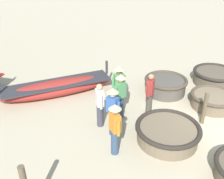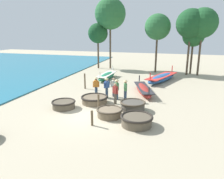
{
  "view_description": "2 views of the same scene",
  "coord_description": "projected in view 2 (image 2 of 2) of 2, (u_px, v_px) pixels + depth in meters",
  "views": [
    {
      "loc": [
        -6.93,
        4.43,
        5.29
      ],
      "look_at": [
        0.87,
        3.88,
        1.05
      ],
      "focal_mm": 42.0,
      "sensor_mm": 36.0,
      "label": 1
    },
    {
      "loc": [
        4.9,
        -12.32,
        5.33
      ],
      "look_at": [
        0.61,
        2.74,
        1.04
      ],
      "focal_mm": 35.0,
      "sensor_mm": 36.0,
      "label": 2
    }
  ],
  "objects": [
    {
      "name": "coracle_tilted",
      "position": [
        137.0,
        120.0,
        12.5
      ],
      "size": [
        1.89,
        1.89,
        0.61
      ],
      "color": "brown",
      "rests_on": "ground"
    },
    {
      "name": "coracle_beside_post",
      "position": [
        64.0,
        104.0,
        15.29
      ],
      "size": [
        1.67,
        1.67,
        0.54
      ],
      "color": "brown",
      "rests_on": "ground"
    },
    {
      "name": "long_boat_blue_hull",
      "position": [
        162.0,
        78.0,
        23.27
      ],
      "size": [
        3.29,
        5.99,
        1.34
      ],
      "color": "#285693",
      "rests_on": "ground"
    },
    {
      "name": "fisherman_hauling",
      "position": [
        115.0,
        93.0,
        16.04
      ],
      "size": [
        0.49,
        0.35,
        1.57
      ],
      "color": "#4C473D",
      "rests_on": "ground"
    },
    {
      "name": "fisherman_by_coracle",
      "position": [
        117.0,
        88.0,
        17.02
      ],
      "size": [
        0.38,
        0.45,
        1.67
      ],
      "color": "#2D425B",
      "rests_on": "ground"
    },
    {
      "name": "long_boat_red_hull",
      "position": [
        143.0,
        90.0,
        18.91
      ],
      "size": [
        2.42,
        4.73,
        1.14
      ],
      "color": "maroon",
      "rests_on": "ground"
    },
    {
      "name": "fisherman_with_hat",
      "position": [
        114.0,
        87.0,
        17.83
      ],
      "size": [
        0.52,
        0.28,
        1.57
      ],
      "color": "#383842",
      "rests_on": "ground"
    },
    {
      "name": "mooring_post_shoreline",
      "position": [
        85.0,
        81.0,
        20.27
      ],
      "size": [
        0.14,
        0.14,
        1.45
      ],
      "primitive_type": "cylinder",
      "color": "brown",
      "rests_on": "ground"
    },
    {
      "name": "fisherman_standing_left",
      "position": [
        125.0,
        88.0,
        16.83
      ],
      "size": [
        0.36,
        0.51,
        1.67
      ],
      "color": "#2D425B",
      "rests_on": "ground"
    },
    {
      "name": "tree_center",
      "position": [
        191.0,
        24.0,
        25.13
      ],
      "size": [
        3.39,
        3.39,
        7.72
      ],
      "color": "#4C3D2D",
      "rests_on": "ground"
    },
    {
      "name": "tree_leftmost",
      "position": [
        98.0,
        33.0,
        30.15
      ],
      "size": [
        2.74,
        2.74,
        6.24
      ],
      "color": "#4C3D2D",
      "rests_on": "ground"
    },
    {
      "name": "tree_rightmost",
      "position": [
        110.0,
        14.0,
        29.28
      ],
      "size": [
        4.17,
        4.17,
        9.5
      ],
      "color": "#4C3D2D",
      "rests_on": "ground"
    },
    {
      "name": "coracle_weathered",
      "position": [
        109.0,
        112.0,
        13.81
      ],
      "size": [
        1.67,
        1.67,
        0.54
      ],
      "color": "brown",
      "rests_on": "ground"
    },
    {
      "name": "coracle_far_right",
      "position": [
        133.0,
        106.0,
        14.86
      ],
      "size": [
        1.75,
        1.75,
        0.64
      ],
      "color": "#4C473F",
      "rests_on": "ground"
    },
    {
      "name": "fisherman_standing_right",
      "position": [
        107.0,
        86.0,
        17.57
      ],
      "size": [
        0.39,
        0.42,
        1.67
      ],
      "color": "#2D425B",
      "rests_on": "ground"
    },
    {
      "name": "fisherman_crouching",
      "position": [
        96.0,
        85.0,
        17.82
      ],
      "size": [
        0.5,
        0.36,
        1.67
      ],
      "color": "#2D425B",
      "rests_on": "ground"
    },
    {
      "name": "mooring_post_inland",
      "position": [
        99.0,
        103.0,
        14.69
      ],
      "size": [
        0.14,
        0.14,
        1.19
      ],
      "primitive_type": "cylinder",
      "color": "brown",
      "rests_on": "ground"
    },
    {
      "name": "long_boat_green_hull",
      "position": [
        107.0,
        76.0,
        24.32
      ],
      "size": [
        1.27,
        4.49,
        1.24
      ],
      "color": "#237551",
      "rests_on": "ground"
    },
    {
      "name": "tree_left_mid",
      "position": [
        194.0,
        36.0,
        26.21
      ],
      "size": [
        2.61,
        2.61,
        5.94
      ],
      "color": "#4C3D2D",
      "rests_on": "ground"
    },
    {
      "name": "tree_right_mid",
      "position": [
        158.0,
        27.0,
        26.93
      ],
      "size": [
        3.19,
        3.19,
        7.28
      ],
      "color": "#4C3D2D",
      "rests_on": "ground"
    },
    {
      "name": "coracle_front_left",
      "position": [
        94.0,
        99.0,
        16.33
      ],
      "size": [
        2.01,
        2.01,
        0.56
      ],
      "color": "brown",
      "rests_on": "ground"
    },
    {
      "name": "mooring_post_mid_beach",
      "position": [
        92.0,
        118.0,
        12.49
      ],
      "size": [
        0.14,
        0.14,
        0.91
      ],
      "primitive_type": "cylinder",
      "color": "brown",
      "rests_on": "ground"
    },
    {
      "name": "ground_plane",
      "position": [
        91.0,
        115.0,
        14.13
      ],
      "size": [
        80.0,
        80.0,
        0.0
      ],
      "primitive_type": "plane",
      "color": "tan"
    },
    {
      "name": "tree_tall_back",
      "position": [
        203.0,
        23.0,
        24.92
      ],
      "size": [
        3.42,
        3.42,
        7.8
      ],
      "color": "#4C3D2D",
      "rests_on": "ground"
    }
  ]
}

